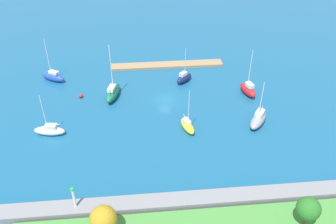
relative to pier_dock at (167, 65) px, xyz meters
name	(u,v)px	position (x,y,z in m)	size (l,w,h in m)	color
water	(165,100)	(1.83, 15.27, -0.29)	(160.00, 160.00, 0.00)	#19567F
pier_dock	(167,65)	(0.00, 0.00, 0.00)	(27.60, 3.08, 0.57)	#997A56
breakwater	(182,202)	(1.83, 43.88, 0.49)	(65.36, 2.70, 1.56)	gray
harbor_beacon	(73,196)	(16.96, 43.88, 3.42)	(0.56, 0.56, 3.73)	silver
park_tree_center	(103,219)	(12.60, 48.63, 3.96)	(3.54, 3.54, 4.92)	brown
park_tree_mideast	(308,209)	(-13.85, 49.59, 4.01)	(3.19, 3.19, 4.78)	brown
sailboat_blue_lone_south	(53,76)	(26.77, 4.71, 0.81)	(6.36, 4.96, 10.07)	#2347B2
sailboat_yellow_off_beacon	(187,126)	(-1.46, 25.90, 0.55)	(2.98, 5.26, 8.61)	yellow
sailboat_green_outer_mooring	(113,92)	(12.76, 13.38, 1.01)	(3.82, 7.51, 11.94)	#19724C
sailboat_gray_along_channel	(258,119)	(-15.16, 25.54, 0.82)	(5.59, 6.54, 9.34)	gray
sailboat_red_center_basin	(248,90)	(-16.20, 14.85, 0.91)	(3.25, 5.76, 10.27)	red
sailboat_white_inner_mooring	(50,130)	(23.99, 25.04, 0.66)	(5.95, 2.80, 8.44)	white
sailboat_navy_far_south	(184,78)	(-3.18, 8.26, 0.76)	(4.63, 4.49, 8.22)	#141E4C
mooring_buoy_red	(81,96)	(19.74, 12.73, 0.16)	(0.90, 0.90, 0.90)	red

